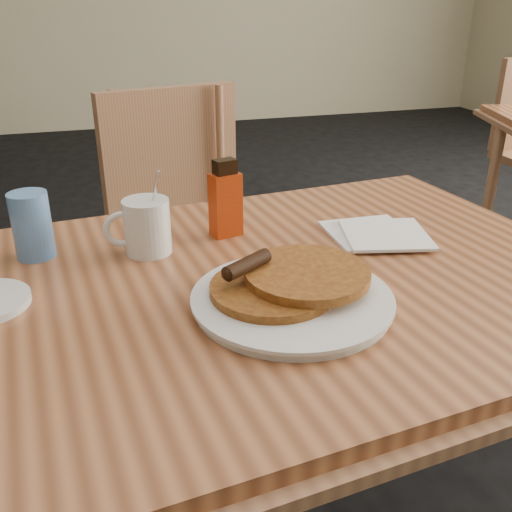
{
  "coord_description": "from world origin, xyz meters",
  "views": [
    {
      "loc": [
        -0.28,
        -0.79,
        1.19
      ],
      "look_at": [
        -0.02,
        0.03,
        0.8
      ],
      "focal_mm": 40.0,
      "sensor_mm": 36.0,
      "label": 1
    }
  ],
  "objects_px": {
    "main_table": "(256,299)",
    "blue_tumbler": "(32,225)",
    "coffee_mug": "(145,226)",
    "syrup_bottle": "(226,201)",
    "pancake_plate": "(291,293)",
    "chair_main_far": "(180,224)"
  },
  "relations": [
    {
      "from": "blue_tumbler",
      "to": "coffee_mug",
      "type": "bearing_deg",
      "value": -11.82
    },
    {
      "from": "coffee_mug",
      "to": "syrup_bottle",
      "type": "bearing_deg",
      "value": 7.97
    },
    {
      "from": "chair_main_far",
      "to": "blue_tumbler",
      "type": "xyz_separation_m",
      "value": [
        -0.36,
        -0.55,
        0.24
      ]
    },
    {
      "from": "main_table",
      "to": "coffee_mug",
      "type": "bearing_deg",
      "value": 134.96
    },
    {
      "from": "pancake_plate",
      "to": "blue_tumbler",
      "type": "xyz_separation_m",
      "value": [
        -0.39,
        0.31,
        0.04
      ]
    },
    {
      "from": "main_table",
      "to": "syrup_bottle",
      "type": "xyz_separation_m",
      "value": [
        -0.0,
        0.2,
        0.11
      ]
    },
    {
      "from": "main_table",
      "to": "pancake_plate",
      "type": "bearing_deg",
      "value": -76.29
    },
    {
      "from": "chair_main_far",
      "to": "syrup_bottle",
      "type": "relative_size",
      "value": 6.15
    },
    {
      "from": "chair_main_far",
      "to": "pancake_plate",
      "type": "xyz_separation_m",
      "value": [
        0.03,
        -0.85,
        0.2
      ]
    },
    {
      "from": "main_table",
      "to": "blue_tumbler",
      "type": "height_order",
      "value": "blue_tumbler"
    },
    {
      "from": "pancake_plate",
      "to": "coffee_mug",
      "type": "relative_size",
      "value": 1.95
    },
    {
      "from": "main_table",
      "to": "syrup_bottle",
      "type": "height_order",
      "value": "syrup_bottle"
    },
    {
      "from": "syrup_bottle",
      "to": "coffee_mug",
      "type": "bearing_deg",
      "value": 179.29
    },
    {
      "from": "main_table",
      "to": "blue_tumbler",
      "type": "xyz_separation_m",
      "value": [
        -0.36,
        0.2,
        0.1
      ]
    },
    {
      "from": "coffee_mug",
      "to": "blue_tumbler",
      "type": "height_order",
      "value": "coffee_mug"
    },
    {
      "from": "main_table",
      "to": "chair_main_far",
      "type": "distance_m",
      "value": 0.77
    },
    {
      "from": "main_table",
      "to": "chair_main_far",
      "type": "bearing_deg",
      "value": 90.41
    },
    {
      "from": "syrup_bottle",
      "to": "blue_tumbler",
      "type": "xyz_separation_m",
      "value": [
        -0.36,
        0.0,
        -0.01
      ]
    },
    {
      "from": "main_table",
      "to": "pancake_plate",
      "type": "distance_m",
      "value": 0.12
    },
    {
      "from": "pancake_plate",
      "to": "syrup_bottle",
      "type": "relative_size",
      "value": 2.03
    },
    {
      "from": "pancake_plate",
      "to": "syrup_bottle",
      "type": "height_order",
      "value": "syrup_bottle"
    },
    {
      "from": "pancake_plate",
      "to": "blue_tumbler",
      "type": "relative_size",
      "value": 2.56
    }
  ]
}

